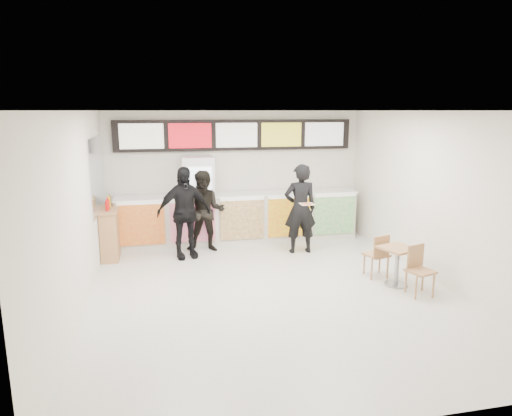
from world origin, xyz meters
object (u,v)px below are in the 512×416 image
object	(u,v)px
customer_left	(205,211)
cafe_table	(397,259)
customer_main	(300,209)
condiment_ledge	(110,233)
drinks_fridge	(198,201)
customer_mid	(184,213)
service_counter	(239,217)

from	to	relation	value
customer_left	cafe_table	size ratio (longest dim) A/B	1.21
customer_left	customer_main	bearing A→B (deg)	-0.94
customer_main	customer_left	distance (m)	2.03
customer_left	condiment_ledge	size ratio (longest dim) A/B	1.41
customer_main	condiment_ledge	xyz separation A→B (m)	(-3.94, 0.47, -0.42)
drinks_fridge	condiment_ledge	world-z (taller)	drinks_fridge
customer_main	condiment_ledge	world-z (taller)	customer_main
customer_mid	customer_main	bearing A→B (deg)	-16.47
customer_mid	condiment_ledge	bearing A→B (deg)	155.45
customer_left	customer_mid	size ratio (longest dim) A/B	0.92
condiment_ledge	customer_mid	bearing A→B (deg)	-11.74
drinks_fridge	condiment_ledge	size ratio (longest dim) A/B	1.61
drinks_fridge	customer_left	distance (m)	0.61
customer_left	condiment_ledge	xyz separation A→B (m)	(-1.98, -0.05, -0.35)
service_counter	customer_mid	xyz separation A→B (m)	(-1.32, -0.94, 0.38)
customer_mid	service_counter	bearing A→B (deg)	22.60
customer_main	customer_left	bearing A→B (deg)	-12.68
service_counter	drinks_fridge	xyz separation A→B (m)	(-0.93, 0.02, 0.43)
customer_main	customer_mid	distance (m)	2.44
customer_main	customer_left	xyz separation A→B (m)	(-1.96, 0.52, -0.08)
customer_main	service_counter	bearing A→B (deg)	-42.14
customer_left	condiment_ledge	world-z (taller)	customer_left
customer_left	customer_mid	distance (m)	0.60
cafe_table	condiment_ledge	distance (m)	5.69
customer_left	customer_mid	bearing A→B (deg)	-129.05
cafe_table	service_counter	bearing A→B (deg)	106.51
service_counter	condiment_ledge	world-z (taller)	condiment_ledge
customer_left	cafe_table	world-z (taller)	customer_left
customer_mid	cafe_table	bearing A→B (deg)	-46.50
customer_main	customer_mid	xyz separation A→B (m)	(-2.44, 0.16, -0.00)
customer_left	service_counter	bearing A→B (deg)	48.19
drinks_fridge	condiment_ledge	distance (m)	2.04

